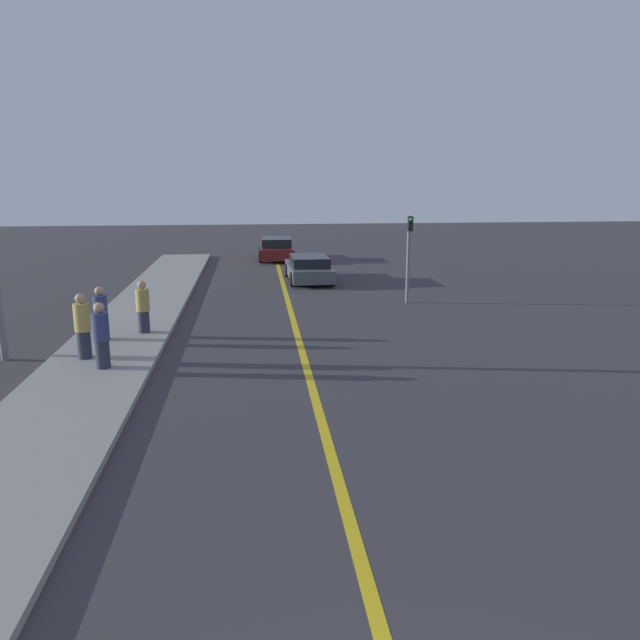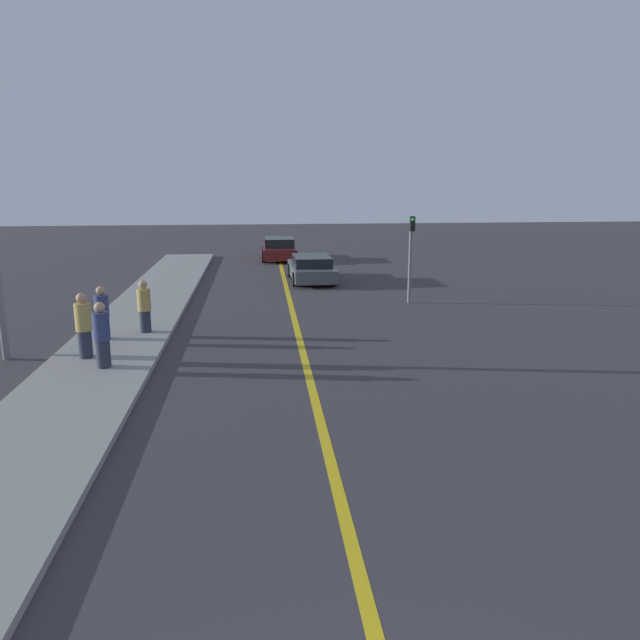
{
  "view_description": "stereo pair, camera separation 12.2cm",
  "coord_description": "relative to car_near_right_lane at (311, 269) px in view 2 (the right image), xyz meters",
  "views": [
    {
      "loc": [
        -1.28,
        -2.58,
        4.89
      ],
      "look_at": [
        0.29,
        12.19,
        1.39
      ],
      "focal_mm": 35.0,
      "sensor_mm": 36.0,
      "label": 1
    },
    {
      "loc": [
        -1.16,
        -2.59,
        4.89
      ],
      "look_at": [
        0.29,
        12.19,
        1.39
      ],
      "focal_mm": 35.0,
      "sensor_mm": 36.0,
      "label": 2
    }
  ],
  "objects": [
    {
      "name": "pedestrian_near_curb",
      "position": [
        -6.35,
        -13.22,
        0.38
      ],
      "size": [
        0.41,
        0.41,
        1.67
      ],
      "color": "#282D3D",
      "rests_on": "sidewalk_left"
    },
    {
      "name": "traffic_light",
      "position": [
        3.33,
        -5.46,
        1.5
      ],
      "size": [
        0.18,
        0.4,
        3.34
      ],
      "color": "slate",
      "rests_on": "ground_plane"
    },
    {
      "name": "road_center_line",
      "position": [
        -1.25,
        -8.07,
        -0.58
      ],
      "size": [
        0.2,
        60.0,
        0.01
      ],
      "color": "gold",
      "rests_on": "ground_plane"
    },
    {
      "name": "sidewalk_left",
      "position": [
        -6.58,
        -8.3,
        -0.51
      ],
      "size": [
        2.82,
        35.54,
        0.15
      ],
      "color": "gray",
      "rests_on": "ground_plane"
    },
    {
      "name": "car_near_right_lane",
      "position": [
        0.0,
        0.0,
        0.0
      ],
      "size": [
        2.1,
        4.42,
        1.19
      ],
      "rotation": [
        0.0,
        0.0,
        0.03
      ],
      "color": "#4C5156",
      "rests_on": "ground_plane"
    },
    {
      "name": "pedestrian_far_standing",
      "position": [
        -7.01,
        -10.39,
        0.33
      ],
      "size": [
        0.4,
        0.4,
        1.57
      ],
      "color": "#282D3D",
      "rests_on": "sidewalk_left"
    },
    {
      "name": "car_ahead_center",
      "position": [
        -1.23,
        7.65,
        0.03
      ],
      "size": [
        2.06,
        4.19,
        1.28
      ],
      "rotation": [
        0.0,
        0.0,
        -0.02
      ],
      "color": "maroon",
      "rests_on": "ground_plane"
    },
    {
      "name": "pedestrian_by_sign",
      "position": [
        -5.93,
        -9.67,
        0.35
      ],
      "size": [
        0.4,
        0.4,
        1.6
      ],
      "color": "#282D3D",
      "rests_on": "sidewalk_left"
    },
    {
      "name": "pedestrian_mid_group",
      "position": [
        -7.02,
        -12.3,
        0.42
      ],
      "size": [
        0.42,
        0.42,
        1.74
      ],
      "color": "#282D3D",
      "rests_on": "sidewalk_left"
    }
  ]
}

